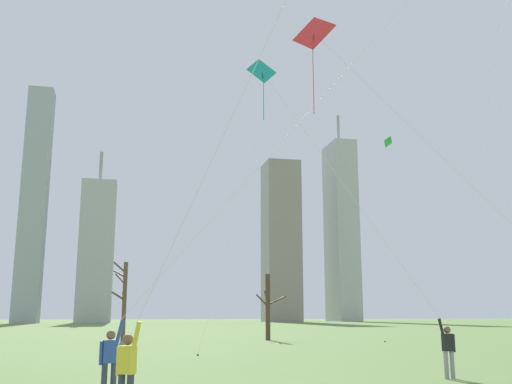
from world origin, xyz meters
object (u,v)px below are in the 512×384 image
(kite_flyer_midfield_right_teal, at_px, (429,319))
(bare_tree_left_of_center, at_px, (124,298))
(distant_kite_high_overhead_green, at_px, (388,156))
(kite_flyer_midfield_left_purple, at_px, (191,225))
(kite_flyer_foreground_left_blue, at_px, (237,210))
(bare_tree_far_right_edge, at_px, (268,306))
(distant_kite_drifting_left_yellow, at_px, (491,6))

(kite_flyer_midfield_right_teal, distance_m, bare_tree_left_of_center, 31.27)
(distant_kite_high_overhead_green, bearing_deg, kite_flyer_midfield_left_purple, -120.99)
(kite_flyer_foreground_left_blue, distance_m, bare_tree_far_right_edge, 31.24)
(kite_flyer_midfield_right_teal, xyz_separation_m, bare_tree_far_right_edge, (1.29, 27.92, 0.75))
(distant_kite_high_overhead_green, bearing_deg, bare_tree_left_of_center, 172.02)
(distant_kite_drifting_left_yellow, relative_size, bare_tree_left_of_center, 4.49)
(kite_flyer_foreground_left_blue, relative_size, bare_tree_left_of_center, 2.82)
(distant_kite_drifting_left_yellow, height_order, distant_kite_high_overhead_green, distant_kite_drifting_left_yellow)
(distant_kite_drifting_left_yellow, xyz_separation_m, bare_tree_left_of_center, (-24.61, 13.31, -20.15))
(bare_tree_left_of_center, relative_size, bare_tree_far_right_edge, 1.19)
(kite_flyer_midfield_left_purple, bearing_deg, distant_kite_drifting_left_yellow, 43.82)
(kite_flyer_midfield_right_teal, distance_m, bare_tree_far_right_edge, 27.96)
(kite_flyer_midfield_right_teal, height_order, distant_kite_high_overhead_green, distant_kite_high_overhead_green)
(kite_flyer_foreground_left_blue, distance_m, kite_flyer_midfield_right_teal, 7.51)
(kite_flyer_foreground_left_blue, xyz_separation_m, bare_tree_far_right_edge, (7.85, 30.16, -2.14))
(kite_flyer_foreground_left_blue, xyz_separation_m, kite_flyer_midfield_left_purple, (-1.55, -3.45, -0.96))
(kite_flyer_foreground_left_blue, distance_m, kite_flyer_midfield_left_purple, 3.90)
(kite_flyer_foreground_left_blue, xyz_separation_m, bare_tree_left_of_center, (-3.17, 31.92, -1.53))
(distant_kite_high_overhead_green, bearing_deg, kite_flyer_foreground_left_blue, -121.74)
(distant_kite_high_overhead_green, xyz_separation_m, bare_tree_far_right_edge, (-10.07, 1.19, -12.33))
(distant_kite_high_overhead_green, height_order, bare_tree_far_right_edge, distant_kite_high_overhead_green)
(kite_flyer_midfield_left_purple, distance_m, bare_tree_far_right_edge, 34.92)
(kite_flyer_midfield_left_purple, xyz_separation_m, bare_tree_far_right_edge, (9.40, 33.61, -1.18))
(distant_kite_high_overhead_green, bearing_deg, kite_flyer_midfield_right_teal, -113.01)
(kite_flyer_foreground_left_blue, bearing_deg, kite_flyer_midfield_right_teal, 18.77)
(kite_flyer_foreground_left_blue, xyz_separation_m, kite_flyer_midfield_right_teal, (6.57, 2.23, -2.89))
(kite_flyer_foreground_left_blue, distance_m, bare_tree_left_of_center, 32.11)
(distant_kite_drifting_left_yellow, bearing_deg, bare_tree_far_right_edge, 139.65)
(kite_flyer_midfield_left_purple, relative_size, distant_kite_drifting_left_yellow, 0.71)
(kite_flyer_midfield_left_purple, bearing_deg, bare_tree_far_right_edge, 74.37)
(kite_flyer_foreground_left_blue, height_order, distant_kite_drifting_left_yellow, distant_kite_drifting_left_yellow)
(bare_tree_far_right_edge, bearing_deg, kite_flyer_midfield_right_teal, -92.64)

